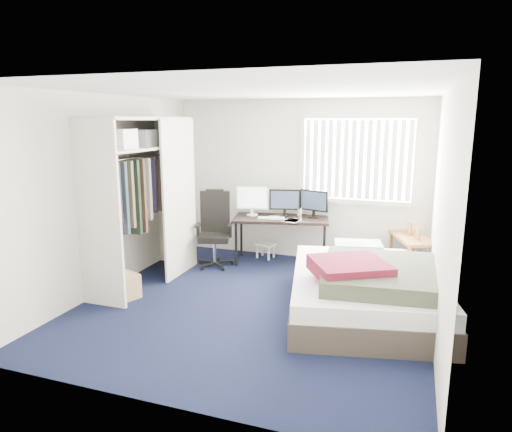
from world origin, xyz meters
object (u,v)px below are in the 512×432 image
at_px(office_chair, 215,237).
at_px(bed, 365,288).
at_px(desk, 281,215).
at_px(nightstand, 412,241).

bearing_deg(office_chair, bed, -24.42).
bearing_deg(desk, bed, -46.94).
distance_m(nightstand, bed, 1.59).
distance_m(office_chair, nightstand, 2.87).
height_order(office_chair, bed, office_chair).
relative_size(desk, nightstand, 1.67).
height_order(desk, office_chair, desk).
bearing_deg(bed, nightstand, 72.25).
xyz_separation_m(desk, office_chair, (-0.91, -0.48, -0.30)).
relative_size(desk, bed, 0.63).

